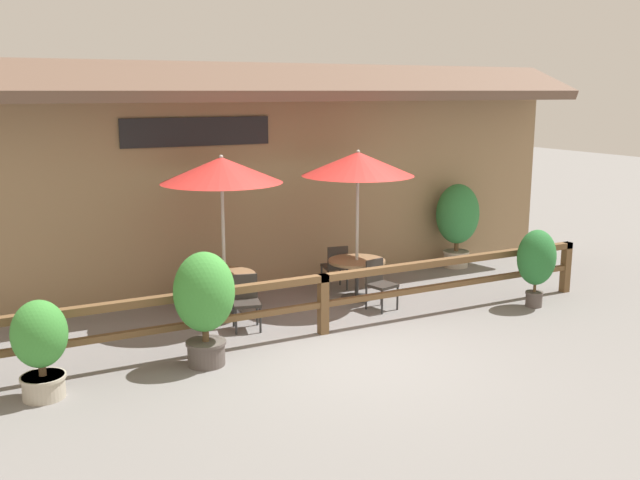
# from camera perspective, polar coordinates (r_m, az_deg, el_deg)

# --- Properties ---
(ground_plane) EXTENTS (60.00, 60.00, 0.00)m
(ground_plane) POSITION_cam_1_polar(r_m,az_deg,el_deg) (10.34, 3.00, -9.19)
(ground_plane) COLOR slate
(building_facade) EXTENTS (14.28, 1.49, 4.23)m
(building_facade) POSITION_cam_1_polar(r_m,az_deg,el_deg) (13.43, -5.83, 5.20)
(building_facade) COLOR #997A56
(building_facade) RESTS_ON ground
(patio_railing) EXTENTS (10.40, 0.14, 0.95)m
(patio_railing) POSITION_cam_1_polar(r_m,az_deg,el_deg) (10.99, 0.26, -4.07)
(patio_railing) COLOR brown
(patio_railing) RESTS_ON ground
(patio_umbrella_near) EXTENTS (1.99, 1.99, 2.70)m
(patio_umbrella_near) POSITION_cam_1_polar(r_m,az_deg,el_deg) (11.66, -7.89, 5.55)
(patio_umbrella_near) COLOR #B7B2A8
(patio_umbrella_near) RESTS_ON ground
(dining_table_near) EXTENTS (1.03, 1.03, 0.73)m
(dining_table_near) POSITION_cam_1_polar(r_m,az_deg,el_deg) (12.01, -7.64, -3.34)
(dining_table_near) COLOR olive
(dining_table_near) RESTS_ON ground
(chair_near_streetside) EXTENTS (0.51, 0.51, 0.86)m
(chair_near_streetside) POSITION_cam_1_polar(r_m,az_deg,el_deg) (11.34, -5.95, -4.74)
(chair_near_streetside) COLOR #332D28
(chair_near_streetside) RESTS_ON ground
(chair_near_wallside) EXTENTS (0.45, 0.45, 0.86)m
(chair_near_wallside) POSITION_cam_1_polar(r_m,az_deg,el_deg) (12.75, -8.97, -2.96)
(chair_near_wallside) COLOR #332D28
(chair_near_wallside) RESTS_ON ground
(patio_umbrella_middle) EXTENTS (1.99, 1.99, 2.70)m
(patio_umbrella_middle) POSITION_cam_1_polar(r_m,az_deg,el_deg) (12.56, 3.05, 6.09)
(patio_umbrella_middle) COLOR #B7B2A8
(patio_umbrella_middle) RESTS_ON ground
(dining_table_middle) EXTENTS (1.03, 1.03, 0.73)m
(dining_table_middle) POSITION_cam_1_polar(r_m,az_deg,el_deg) (12.88, 2.96, -2.20)
(dining_table_middle) COLOR olive
(dining_table_middle) RESTS_ON ground
(chair_middle_streetside) EXTENTS (0.51, 0.51, 0.86)m
(chair_middle_streetside) POSITION_cam_1_polar(r_m,az_deg,el_deg) (12.34, 4.77, -3.35)
(chair_middle_streetside) COLOR #332D28
(chair_middle_streetside) RESTS_ON ground
(chair_middle_wallside) EXTENTS (0.48, 0.48, 0.86)m
(chair_middle_wallside) POSITION_cam_1_polar(r_m,az_deg,el_deg) (13.49, 1.25, -1.99)
(chair_middle_wallside) COLOR #332D28
(chair_middle_wallside) RESTS_ON ground
(potted_plant_corner_fern) EXTENTS (0.84, 0.76, 1.60)m
(potted_plant_corner_fern) POSITION_cam_1_polar(r_m,az_deg,el_deg) (9.81, -9.23, -4.74)
(potted_plant_corner_fern) COLOR #564C47
(potted_plant_corner_fern) RESTS_ON ground
(potted_plant_small_flowering) EXTENTS (0.67, 0.60, 1.25)m
(potted_plant_small_flowering) POSITION_cam_1_polar(r_m,az_deg,el_deg) (9.38, -21.47, -7.80)
(potted_plant_small_flowering) COLOR #B7AD99
(potted_plant_small_flowering) RESTS_ON ground
(potted_plant_broad_leaf) EXTENTS (0.70, 0.63, 1.37)m
(potted_plant_broad_leaf) POSITION_cam_1_polar(r_m,az_deg,el_deg) (12.89, 16.93, -1.52)
(potted_plant_broad_leaf) COLOR #564C47
(potted_plant_broad_leaf) RESTS_ON ground
(potted_plant_tall_tropical) EXTENTS (0.94, 0.85, 1.79)m
(potted_plant_tall_tropical) POSITION_cam_1_polar(r_m,az_deg,el_deg) (15.39, 10.94, 1.73)
(potted_plant_tall_tropical) COLOR #B7AD99
(potted_plant_tall_tropical) RESTS_ON ground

